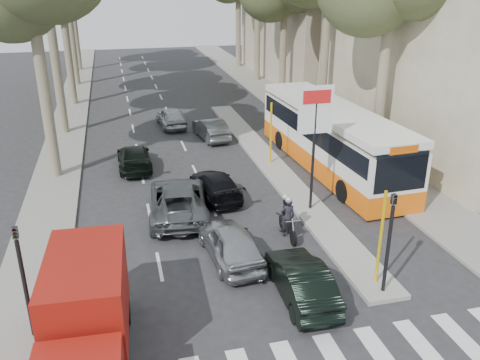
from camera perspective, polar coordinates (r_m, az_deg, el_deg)
The scene contains 19 objects.
ground at distance 17.71m, azimuth 3.87°, elevation -11.44°, with size 120.00×120.00×0.00m, color #28282B.
sidewalk_right at distance 42.32m, azimuth 4.73°, elevation 8.86°, with size 3.20×70.00×0.12m, color gray.
median_left at distance 43.22m, azimuth -18.22°, elevation 8.10°, with size 2.40×64.00×0.12m, color gray.
traffic_island at distance 27.96m, azimuth 3.40°, elevation 1.85°, with size 1.50×26.00×0.16m, color gray.
billboard at distance 21.46m, azimuth 8.38°, elevation 5.48°, with size 1.50×12.10×5.60m.
traffic_light_island at distance 16.51m, azimuth 16.57°, elevation -5.08°, with size 0.16×0.41×3.60m.
traffic_light_left at distance 15.18m, azimuth -23.40°, elevation -8.62°, with size 0.16×0.41×3.60m.
silver_hatchback at distance 18.61m, azimuth -1.06°, elevation -7.08°, with size 1.64×4.09×1.39m, color #A4A5AC.
dark_hatchback at distance 16.73m, azimuth 6.89°, elevation -11.08°, with size 1.40×4.00×1.32m, color black.
queue_car_a at distance 22.06m, azimuth -6.93°, elevation -2.23°, with size 2.42×5.26×1.46m, color #505458.
queue_car_b at distance 23.77m, azimuth -2.75°, elevation -0.56°, with size 1.69×4.17×1.21m, color black.
queue_car_c at distance 35.18m, azimuth -7.73°, elevation 6.99°, with size 1.59×3.95×1.34m, color #989B9F.
queue_car_d at distance 32.34m, azimuth -3.28°, elevation 5.76°, with size 1.38×3.95×1.30m, color #4E5256.
queue_car_e at distance 27.88m, azimuth -11.81°, elevation 2.51°, with size 1.73×4.25×1.23m, color black.
red_truck at distance 14.36m, azimuth -16.86°, elevation -14.18°, with size 2.28×5.42×2.84m.
city_bus at distance 27.36m, azimuth 10.16°, elevation 4.86°, with size 3.45×13.06×3.41m.
motorcycle at distance 20.38m, azimuth 5.22°, elevation -4.09°, with size 0.75×2.07×1.76m.
pedestrian_near at distance 28.01m, azimuth 18.55°, elevation 2.48°, with size 0.90×0.44×1.53m, color #443753.
pedestrian_far at distance 27.41m, azimuth 19.37°, elevation 1.95°, with size 0.99×0.44×1.53m, color brown.
Camera 1 is at (-4.70, -13.98, 9.81)m, focal length 38.00 mm.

